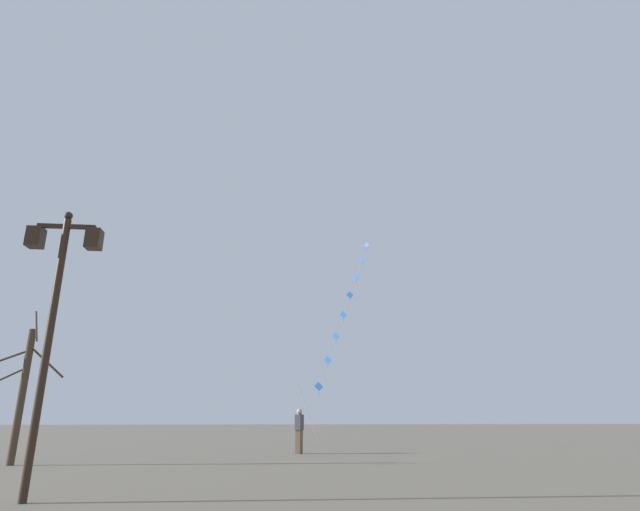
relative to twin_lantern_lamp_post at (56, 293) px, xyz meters
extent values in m
plane|color=#756B5B|center=(3.14, 12.95, -3.65)|extent=(160.00, 160.00, 0.00)
cylinder|color=black|center=(0.00, 0.00, -1.08)|extent=(0.14, 0.14, 5.14)
sphere|color=black|center=(0.00, 0.00, 1.57)|extent=(0.16, 0.16, 0.16)
cube|color=black|center=(0.00, 0.00, 1.34)|extent=(1.11, 0.08, 0.08)
cube|color=black|center=(-0.55, 0.00, 1.09)|extent=(0.28, 0.28, 0.40)
cube|color=beige|center=(-0.55, 0.00, 1.09)|extent=(0.19, 0.19, 0.30)
cube|color=black|center=(0.55, 0.00, 1.09)|extent=(0.28, 0.28, 0.40)
cube|color=beige|center=(0.55, 0.00, 1.09)|extent=(0.19, 0.19, 0.30)
cylinder|color=brown|center=(5.39, 13.03, -3.56)|extent=(0.06, 0.06, 0.18)
cylinder|color=silver|center=(5.91, 13.87, -2.18)|extent=(1.06, 1.72, 2.59)
cylinder|color=silver|center=(6.69, 15.15, -0.23)|extent=(0.55, 0.89, 1.33)
cylinder|color=silver|center=(7.22, 16.02, 1.09)|extent=(0.55, 0.89, 1.33)
cylinder|color=silver|center=(7.75, 16.89, 2.41)|extent=(0.55, 0.89, 1.33)
cylinder|color=silver|center=(8.28, 17.76, 3.73)|extent=(0.55, 0.89, 1.33)
cylinder|color=silver|center=(8.81, 18.62, 5.05)|extent=(0.55, 0.89, 1.33)
cylinder|color=silver|center=(9.34, 19.49, 6.37)|extent=(0.55, 0.89, 1.33)
cylinder|color=silver|center=(9.86, 20.36, 7.69)|extent=(0.55, 0.89, 1.33)
cube|color=blue|center=(6.43, 14.72, -0.89)|extent=(0.41, 0.14, 0.43)
cylinder|color=blue|center=(6.43, 14.72, -1.21)|extent=(0.02, 0.03, 0.32)
cube|color=blue|center=(6.96, 15.59, 0.43)|extent=(0.37, 0.24, 0.43)
cylinder|color=blue|center=(6.96, 15.59, 0.15)|extent=(0.03, 0.03, 0.23)
cube|color=blue|center=(7.48, 16.46, 1.75)|extent=(0.36, 0.25, 0.43)
cylinder|color=blue|center=(7.48, 16.46, 1.47)|extent=(0.02, 0.03, 0.24)
cube|color=blue|center=(8.01, 17.32, 3.07)|extent=(0.37, 0.23, 0.43)
cylinder|color=blue|center=(8.01, 17.32, 2.76)|extent=(0.03, 0.04, 0.29)
cube|color=blue|center=(8.54, 18.19, 4.39)|extent=(0.40, 0.17, 0.43)
cylinder|color=blue|center=(8.54, 18.19, 4.09)|extent=(0.03, 0.06, 0.27)
cube|color=blue|center=(9.07, 19.06, 5.71)|extent=(0.35, 0.27, 0.43)
cylinder|color=blue|center=(9.07, 19.06, 5.42)|extent=(0.04, 0.04, 0.24)
cube|color=blue|center=(9.60, 19.93, 7.03)|extent=(0.34, 0.28, 0.43)
cylinder|color=blue|center=(9.60, 19.93, 6.72)|extent=(0.03, 0.03, 0.28)
cube|color=blue|center=(10.13, 20.79, 8.35)|extent=(0.32, 0.30, 0.43)
cylinder|color=blue|center=(10.13, 20.79, 8.07)|extent=(0.03, 0.03, 0.24)
cube|color=brown|center=(5.34, 11.59, -3.20)|extent=(0.31, 0.36, 0.90)
cube|color=#3F3F47|center=(5.34, 11.59, -2.47)|extent=(0.38, 0.45, 0.60)
sphere|color=tan|center=(5.34, 11.59, -2.05)|extent=(0.22, 0.22, 0.22)
cylinder|color=#3F3F47|center=(5.44, 11.79, -2.30)|extent=(0.25, 0.39, 0.50)
cylinder|color=#423323|center=(-3.58, 7.37, -1.60)|extent=(0.22, 0.22, 4.10)
cylinder|color=#423323|center=(-3.00, 7.36, -0.58)|extent=(1.19, 0.09, 1.01)
cylinder|color=#423323|center=(-3.35, 7.06, 0.51)|extent=(0.51, 0.70, 1.07)
cylinder|color=#423323|center=(-3.94, 7.24, -1.00)|extent=(0.78, 0.32, 0.51)
cylinder|color=#423323|center=(-4.06, 7.29, -0.44)|extent=(1.01, 0.23, 0.50)
camera|label=1|loc=(4.08, -9.86, -2.25)|focal=28.54mm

